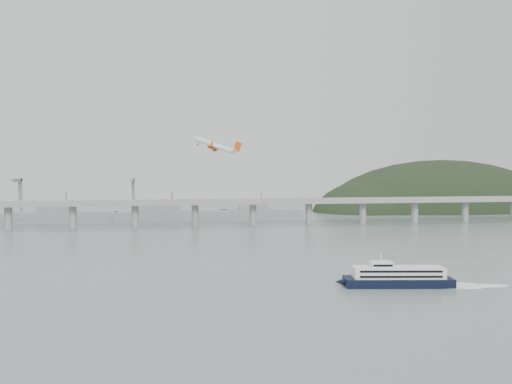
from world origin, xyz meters
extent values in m
plane|color=slate|center=(0.00, 0.00, 0.00)|extent=(900.00, 900.00, 0.00)
cube|color=gray|center=(0.00, 200.00, 20.00)|extent=(800.00, 22.00, 2.20)
cube|color=gray|center=(0.00, 189.50, 22.00)|extent=(800.00, 0.60, 1.80)
cube|color=gray|center=(0.00, 210.50, 22.00)|extent=(800.00, 0.60, 1.80)
cylinder|color=gray|center=(-180.00, 200.00, 9.50)|extent=(6.00, 6.00, 21.00)
cylinder|color=gray|center=(-130.00, 200.00, 9.50)|extent=(6.00, 6.00, 21.00)
cylinder|color=gray|center=(-80.00, 200.00, 9.50)|extent=(6.00, 6.00, 21.00)
cylinder|color=gray|center=(-30.00, 200.00, 9.50)|extent=(6.00, 6.00, 21.00)
cylinder|color=gray|center=(20.00, 200.00, 9.50)|extent=(6.00, 6.00, 21.00)
cylinder|color=gray|center=(70.00, 200.00, 9.50)|extent=(6.00, 6.00, 21.00)
cylinder|color=gray|center=(120.00, 200.00, 9.50)|extent=(6.00, 6.00, 21.00)
cylinder|color=gray|center=(170.00, 200.00, 9.50)|extent=(6.00, 6.00, 21.00)
cylinder|color=gray|center=(220.00, 200.00, 9.50)|extent=(6.00, 6.00, 21.00)
ellipsoid|color=black|center=(270.00, 330.00, -18.00)|extent=(320.00, 150.00, 156.00)
ellipsoid|color=black|center=(175.00, 320.00, -12.00)|extent=(140.00, 110.00, 96.00)
ellipsoid|color=black|center=(360.00, 340.00, -25.00)|extent=(220.00, 140.00, 120.00)
cube|color=gray|center=(-150.00, 270.00, 4.00)|extent=(95.67, 20.15, 8.00)
cube|color=gray|center=(-159.50, 270.00, 12.00)|extent=(33.90, 15.02, 8.00)
cylinder|color=gray|center=(-150.00, 270.00, 20.00)|extent=(1.60, 1.60, 14.00)
cube|color=gray|center=(-50.00, 265.00, 4.00)|extent=(110.55, 21.43, 8.00)
cube|color=gray|center=(-61.00, 265.00, 12.00)|extent=(39.01, 16.73, 8.00)
cylinder|color=gray|center=(-50.00, 265.00, 20.00)|extent=(1.60, 1.60, 14.00)
cube|color=gray|center=(40.00, 275.00, 4.00)|extent=(85.00, 13.60, 8.00)
cube|color=gray|center=(31.50, 275.00, 12.00)|extent=(29.75, 11.90, 8.00)
cylinder|color=gray|center=(40.00, 275.00, 20.00)|extent=(1.60, 1.60, 14.00)
cube|color=gray|center=(-200.00, 300.00, 20.00)|extent=(3.00, 3.00, 40.00)
cube|color=gray|center=(-200.00, 290.00, 38.00)|extent=(3.00, 28.00, 3.00)
cube|color=gray|center=(-90.00, 300.00, 20.00)|extent=(3.00, 3.00, 40.00)
cube|color=gray|center=(-90.00, 290.00, 38.00)|extent=(3.00, 28.00, 3.00)
cube|color=black|center=(47.09, -31.15, 1.80)|extent=(46.20, 17.23, 3.61)
cone|color=black|center=(22.99, -27.63, 1.80)|extent=(4.98, 4.22, 3.61)
cube|color=white|center=(47.09, -31.15, 5.86)|extent=(38.80, 14.40, 4.51)
cube|color=black|center=(46.43, -35.66, 7.04)|extent=(33.94, 5.10, 0.90)
cube|color=black|center=(46.43, -35.66, 4.87)|extent=(33.94, 5.10, 0.90)
cube|color=black|center=(47.75, -26.64, 7.04)|extent=(33.94, 5.10, 0.90)
cube|color=black|center=(47.75, -26.64, 4.87)|extent=(33.94, 5.10, 0.90)
cube|color=white|center=(39.95, -30.11, 9.29)|extent=(9.84, 7.55, 2.35)
cube|color=black|center=(39.49, -33.28, 9.29)|extent=(8.05, 1.28, 0.90)
cylinder|color=white|center=(39.95, -30.11, 12.18)|extent=(0.51, 0.51, 3.61)
ellipsoid|color=white|center=(72.08, -34.80, 0.05)|extent=(27.59, 16.61, 0.18)
ellipsoid|color=white|center=(84.58, -36.63, 0.05)|extent=(20.22, 9.24, 0.18)
cylinder|color=white|center=(-20.90, 93.98, 64.52)|extent=(23.79, 12.76, 11.25)
cone|color=white|center=(-33.49, 98.69, 69.19)|extent=(5.33, 4.66, 4.25)
cone|color=white|center=(-7.78, 89.09, 60.12)|extent=(5.97, 4.67, 4.54)
cube|color=white|center=(-20.41, 93.74, 63.39)|extent=(14.14, 29.96, 3.25)
cube|color=white|center=(-8.36, 89.34, 61.00)|extent=(6.15, 11.00, 1.67)
cube|color=#CE4A0E|center=(-6.62, 88.85, 63.47)|extent=(5.53, 2.00, 6.78)
cylinder|color=#CE4A0E|center=(-20.36, 98.87, 62.41)|extent=(4.67, 3.53, 3.19)
cylinder|color=black|center=(-22.01, 99.49, 63.02)|extent=(1.63, 2.20, 2.04)
cube|color=white|center=(-20.07, 98.81, 63.25)|extent=(2.39, 1.02, 1.75)
cylinder|color=#CE4A0E|center=(-23.63, 89.66, 62.89)|extent=(4.67, 3.53, 3.19)
cylinder|color=black|center=(-25.28, 90.28, 63.51)|extent=(1.63, 2.20, 2.04)
cube|color=white|center=(-23.34, 89.60, 63.73)|extent=(2.39, 1.02, 1.75)
cylinder|color=black|center=(-20.15, 96.02, 61.76)|extent=(1.09, 0.55, 2.13)
cylinder|color=black|center=(-20.47, 96.09, 60.84)|extent=(1.30, 0.72, 1.26)
cylinder|color=black|center=(-21.70, 91.67, 61.99)|extent=(1.09, 0.55, 2.13)
cylinder|color=black|center=(-22.02, 91.74, 61.07)|extent=(1.30, 0.72, 1.26)
cylinder|color=black|center=(-31.15, 97.68, 65.68)|extent=(1.09, 0.55, 2.13)
cylinder|color=black|center=(-31.47, 97.74, 64.75)|extent=(1.30, 0.72, 1.26)
cube|color=#CE4A0E|center=(-13.43, 107.31, 63.06)|extent=(2.01, 0.78, 2.49)
cube|color=#CE4A0E|center=(-23.54, 78.85, 64.56)|extent=(2.01, 0.78, 2.49)
camera|label=1|loc=(-44.14, -227.22, 49.45)|focal=35.00mm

